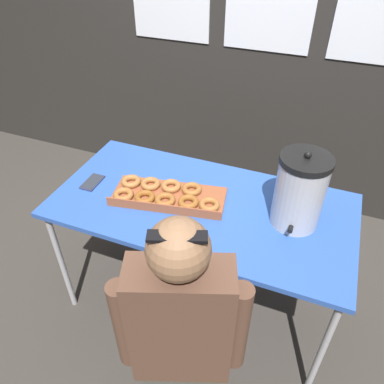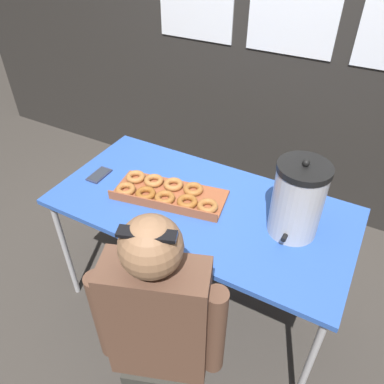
% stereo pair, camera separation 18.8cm
% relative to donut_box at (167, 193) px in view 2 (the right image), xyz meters
% --- Properties ---
extents(ground_plane, '(12.00, 12.00, 0.00)m').
position_rel_donut_box_xyz_m(ground_plane, '(0.19, 0.03, -0.80)').
color(ground_plane, '#3D3833').
extents(back_wall, '(6.00, 0.11, 2.42)m').
position_rel_donut_box_xyz_m(back_wall, '(0.19, 1.28, 0.41)').
color(back_wall, '#282623').
rests_on(back_wall, ground).
extents(folding_table, '(1.52, 0.75, 0.78)m').
position_rel_donut_box_xyz_m(folding_table, '(0.19, 0.03, -0.07)').
color(folding_table, '#2D56B2').
rests_on(folding_table, ground).
extents(donut_box, '(0.61, 0.35, 0.05)m').
position_rel_donut_box_xyz_m(donut_box, '(0.00, 0.00, 0.00)').
color(donut_box, brown).
rests_on(donut_box, folding_table).
extents(coffee_urn, '(0.23, 0.26, 0.39)m').
position_rel_donut_box_xyz_m(coffee_urn, '(0.64, 0.07, 0.16)').
color(coffee_urn, '#B7B7BC').
rests_on(coffee_urn, folding_table).
extents(cell_phone, '(0.08, 0.15, 0.01)m').
position_rel_donut_box_xyz_m(cell_phone, '(-0.43, -0.03, -0.02)').
color(cell_phone, '#2D334C').
rests_on(cell_phone, folding_table).
extents(person_seated, '(0.49, 0.30, 1.26)m').
position_rel_donut_box_xyz_m(person_seated, '(0.34, -0.62, -0.19)').
color(person_seated, '#33332D').
rests_on(person_seated, ground).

